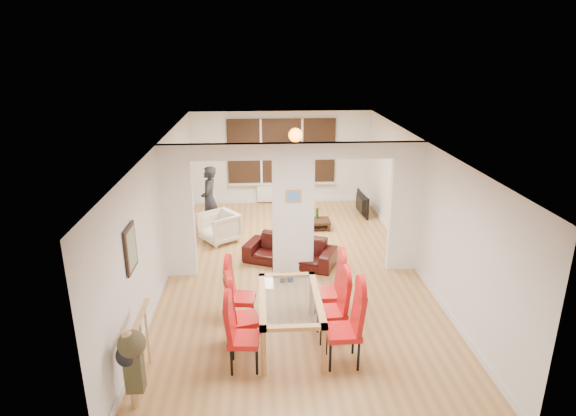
{
  "coord_description": "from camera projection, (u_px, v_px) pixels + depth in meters",
  "views": [
    {
      "loc": [
        -0.65,
        -8.74,
        4.32
      ],
      "look_at": [
        -0.06,
        0.6,
        1.13
      ],
      "focal_mm": 30.0,
      "sensor_mm": 36.0,
      "label": 1
    }
  ],
  "objects": [
    {
      "name": "dining_chair_lb",
      "position": [
        244.0,
        315.0,
        7.09
      ],
      "size": [
        0.53,
        0.53,
        1.09
      ],
      "primitive_type": null,
      "rotation": [
        0.0,
        0.0,
        0.24
      ],
      "color": "red",
      "rests_on": "floor"
    },
    {
      "name": "sofa",
      "position": [
        290.0,
        251.0,
        9.95
      ],
      "size": [
        2.0,
        1.4,
        0.54
      ],
      "primitive_type": "imported",
      "rotation": [
        0.0,
        0.0,
        -0.4
      ],
      "color": "black",
      "rests_on": "floor"
    },
    {
      "name": "room_walls",
      "position": [
        293.0,
        210.0,
        9.27
      ],
      "size": [
        5.0,
        9.0,
        2.6
      ],
      "primitive_type": null,
      "color": "silver",
      "rests_on": "floor"
    },
    {
      "name": "pendant_light",
      "position": [
        296.0,
        135.0,
        12.13
      ],
      "size": [
        0.36,
        0.36,
        0.36
      ],
      "primitive_type": "sphere",
      "color": "orange",
      "rests_on": "room_walls"
    },
    {
      "name": "person",
      "position": [
        209.0,
        200.0,
        11.47
      ],
      "size": [
        0.63,
        0.44,
        1.62
      ],
      "primitive_type": "imported",
      "rotation": [
        0.0,
        0.0,
        -1.66
      ],
      "color": "black",
      "rests_on": "floor"
    },
    {
      "name": "pillar_photo",
      "position": [
        294.0,
        196.0,
        9.08
      ],
      "size": [
        0.3,
        0.03,
        0.25
      ],
      "primitive_type": "cube",
      "color": "#4C8CD8",
      "rests_on": "divider_wall"
    },
    {
      "name": "radiator",
      "position": [
        282.0,
        193.0,
        13.75
      ],
      "size": [
        1.4,
        0.08,
        0.5
      ],
      "primitive_type": "cube",
      "color": "white",
      "rests_on": "floor"
    },
    {
      "name": "shoes",
      "position": [
        286.0,
        278.0,
        9.28
      ],
      "size": [
        0.25,
        0.27,
        0.1
      ],
      "primitive_type": null,
      "color": "black",
      "rests_on": "floor"
    },
    {
      "name": "wall_poster",
      "position": [
        131.0,
        248.0,
        6.76
      ],
      "size": [
        0.04,
        0.52,
        0.67
      ],
      "primitive_type": "cube",
      "color": "gray",
      "rests_on": "room_walls"
    },
    {
      "name": "bay_window_blinds",
      "position": [
        282.0,
        151.0,
        13.4
      ],
      "size": [
        3.0,
        0.08,
        1.8
      ],
      "primitive_type": "cube",
      "color": "black",
      "rests_on": "room_walls"
    },
    {
      "name": "armchair",
      "position": [
        219.0,
        227.0,
        11.03
      ],
      "size": [
        1.04,
        1.05,
        0.69
      ],
      "primitive_type": "imported",
      "rotation": [
        0.0,
        0.0,
        -0.95
      ],
      "color": "beige",
      "rests_on": "floor"
    },
    {
      "name": "dining_table",
      "position": [
        290.0,
        320.0,
        7.25
      ],
      "size": [
        0.92,
        1.63,
        0.77
      ],
      "primitive_type": null,
      "color": "#AF7A40",
      "rests_on": "floor"
    },
    {
      "name": "dining_chair_la",
      "position": [
        244.0,
        334.0,
        6.63
      ],
      "size": [
        0.46,
        0.46,
        1.06
      ],
      "primitive_type": null,
      "rotation": [
        0.0,
        0.0,
        -0.09
      ],
      "color": "red",
      "rests_on": "floor"
    },
    {
      "name": "floor",
      "position": [
        293.0,
        271.0,
        9.69
      ],
      "size": [
        5.0,
        9.0,
        0.01
      ],
      "primitive_type": "cube",
      "color": "#B48148",
      "rests_on": "ground"
    },
    {
      "name": "bottle",
      "position": [
        317.0,
        213.0,
        11.89
      ],
      "size": [
        0.07,
        0.07,
        0.28
      ],
      "primitive_type": "cylinder",
      "color": "#143F19",
      "rests_on": "coffee_table"
    },
    {
      "name": "coffee_table",
      "position": [
        309.0,
        224.0,
        11.85
      ],
      "size": [
        1.1,
        0.73,
        0.23
      ],
      "primitive_type": null,
      "rotation": [
        0.0,
        0.0,
        -0.24
      ],
      "color": "#331E11",
      "rests_on": "floor"
    },
    {
      "name": "dining_chair_rb",
      "position": [
        331.0,
        307.0,
        7.29
      ],
      "size": [
        0.46,
        0.46,
        1.08
      ],
      "primitive_type": null,
      "rotation": [
        0.0,
        0.0,
        0.08
      ],
      "color": "red",
      "rests_on": "floor"
    },
    {
      "name": "dining_chair_ra",
      "position": [
        343.0,
        326.0,
        6.71
      ],
      "size": [
        0.48,
        0.48,
        1.18
      ],
      "primitive_type": null,
      "rotation": [
        0.0,
        0.0,
        0.02
      ],
      "color": "red",
      "rests_on": "floor"
    },
    {
      "name": "bowl",
      "position": [
        307.0,
        218.0,
        11.87
      ],
      "size": [
        0.22,
        0.22,
        0.05
      ],
      "primitive_type": "imported",
      "color": "#331E11",
      "rests_on": "coffee_table"
    },
    {
      "name": "television",
      "position": [
        359.0,
        204.0,
        12.81
      ],
      "size": [
        1.01,
        0.21,
        0.58
      ],
      "primitive_type": "imported",
      "rotation": [
        0.0,
        0.0,
        1.65
      ],
      "color": "black",
      "rests_on": "floor"
    },
    {
      "name": "divider_wall",
      "position": [
        293.0,
        210.0,
        9.27
      ],
      "size": [
        5.0,
        0.18,
        2.6
      ],
      "primitive_type": "cube",
      "color": "white",
      "rests_on": "floor"
    },
    {
      "name": "dining_chair_lc",
      "position": [
        242.0,
        294.0,
        7.71
      ],
      "size": [
        0.47,
        0.47,
        1.06
      ],
      "primitive_type": null,
      "rotation": [
        0.0,
        0.0,
        -0.13
      ],
      "color": "red",
      "rests_on": "floor"
    },
    {
      "name": "stair_newel",
      "position": [
        141.0,
        345.0,
        6.35
      ],
      "size": [
        0.4,
        1.2,
        1.1
      ],
      "primitive_type": null,
      "color": "tan",
      "rests_on": "floor"
    },
    {
      "name": "dining_chair_rc",
      "position": [
        328.0,
        289.0,
        7.8
      ],
      "size": [
        0.46,
        0.46,
        1.11
      ],
      "primitive_type": null,
      "rotation": [
        0.0,
        0.0,
        0.02
      ],
      "color": "red",
      "rests_on": "floor"
    }
  ]
}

